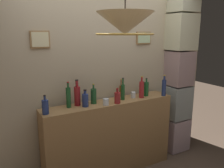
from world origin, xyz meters
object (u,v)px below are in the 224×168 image
Objects in this scene: liquor_bottle_whiskey at (77,95)px; liquor_bottle_rum at (68,97)px; liquor_bottle_scotch at (121,91)px; liquor_bottle_rye at (123,91)px; liquor_bottle_gin at (146,89)px; pendant_lamp at (125,24)px; liquor_bottle_vodka at (142,89)px; glass_tumbler_rocks at (133,95)px; liquor_bottle_mezcal at (164,87)px; glass_tumbler_highball at (106,102)px; liquor_bottle_tequila at (94,96)px; liquor_bottle_sherry at (45,107)px; liquor_bottle_brandy at (117,98)px; liquor_bottle_vermouth at (85,100)px.

liquor_bottle_rum is at bearing -167.60° from liquor_bottle_whiskey.
liquor_bottle_rye is (-0.05, -0.13, 0.03)m from liquor_bottle_scotch.
pendant_lamp is at bearing -137.40° from liquor_bottle_gin.
liquor_bottle_vodka is 3.61× the size of glass_tumbler_rocks.
liquor_bottle_rum is at bearing 177.66° from glass_tumbler_rocks.
pendant_lamp is (0.12, -0.90, 0.83)m from liquor_bottle_whiskey.
liquor_bottle_mezcal is (1.37, -0.16, -0.01)m from liquor_bottle_rum.
liquor_bottle_rye is (-0.62, 0.12, -0.01)m from liquor_bottle_mezcal.
liquor_bottle_scotch is (0.67, 0.06, -0.04)m from liquor_bottle_whiskey.
liquor_bottle_scotch is at bearing 68.82° from liquor_bottle_rye.
liquor_bottle_rye is 0.19m from glass_tumbler_rocks.
liquor_bottle_rye is (-0.40, 0.00, 0.01)m from liquor_bottle_gin.
liquor_bottle_mezcal is 0.94m from glass_tumbler_highball.
liquor_bottle_mezcal is (1.04, -0.16, 0.02)m from liquor_bottle_tequila.
liquor_bottle_rum is at bearing 17.51° from liquor_bottle_sherry.
liquor_bottle_brandy is 0.35m from glass_tumbler_rocks.
glass_tumbler_rocks is at bearing -3.35° from liquor_bottle_tequila.
liquor_bottle_mezcal is 0.63m from liquor_bottle_scotch.
liquor_bottle_whiskey is at bearing 171.48° from liquor_bottle_mezcal.
pendant_lamp reaches higher than liquor_bottle_mezcal.
liquor_bottle_scotch is at bearing 10.42° from liquor_bottle_tequila.
glass_tumbler_rocks is (0.93, -0.04, -0.09)m from liquor_bottle_rum.
liquor_bottle_rye is at bearing -111.18° from liquor_bottle_scotch.
pendant_lamp reaches higher than liquor_bottle_rye.
liquor_bottle_vodka is 0.14m from glass_tumbler_rocks.
liquor_bottle_tequila reaches higher than liquor_bottle_brandy.
pendant_lamp reaches higher than liquor_bottle_gin.
liquor_bottle_vodka is at bearing -4.83° from liquor_bottle_rum.
liquor_bottle_vermouth is at bearing 169.04° from liquor_bottle_brandy.
liquor_bottle_brandy is (0.60, -0.15, -0.05)m from liquor_bottle_rum.
liquor_bottle_tequila is 1.18× the size of liquor_bottle_sherry.
liquor_bottle_rum is at bearing 159.89° from liquor_bottle_vermouth.
liquor_bottle_vermouth is at bearing -177.31° from liquor_bottle_rye.
liquor_bottle_scotch reaches higher than liquor_bottle_sherry.
glass_tumbler_highball is (0.25, -0.07, -0.05)m from liquor_bottle_vermouth.
liquor_bottle_tequila is 0.60m from glass_tumbler_rocks.
liquor_bottle_mezcal is at bearing -22.89° from liquor_bottle_scotch.
liquor_bottle_vodka is (0.84, -0.02, 0.03)m from liquor_bottle_vermouth.
liquor_bottle_vermouth is at bearing -178.44° from liquor_bottle_gin.
glass_tumbler_highball is at bearing -3.55° from liquor_bottle_sherry.
liquor_bottle_whiskey is at bearing 175.39° from glass_tumbler_rocks.
liquor_bottle_tequila is 0.81× the size of liquor_bottle_rum.
liquor_bottle_mezcal is at bearing -2.21° from liquor_bottle_sherry.
liquor_bottle_rum is at bearing -174.09° from liquor_bottle_scotch.
liquor_bottle_brandy is at bearing -10.96° from liquor_bottle_vermouth.
liquor_bottle_rye is at bearing 169.31° from liquor_bottle_mezcal.
liquor_bottle_scotch is 0.42× the size of pendant_lamp.
liquor_bottle_mezcal is at bearing 32.21° from pendant_lamp.
liquor_bottle_scotch is at bearing 5.91° from liquor_bottle_rum.
glass_tumbler_rocks is at bearing 178.65° from liquor_bottle_gin.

